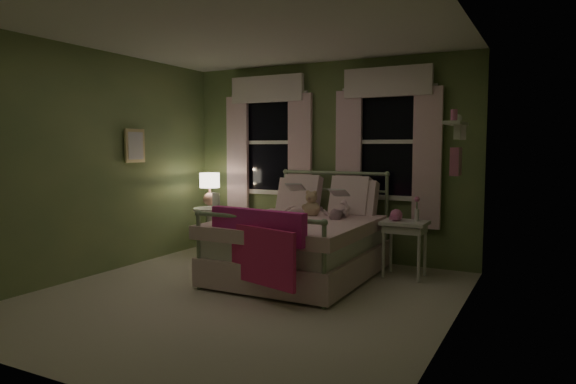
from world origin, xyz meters
The scene contains 18 objects.
room_shell centered at (0.00, 0.00, 1.30)m, with size 4.20×4.20×4.20m.
bed centered at (0.17, 1.03, 0.38)m, with size 1.58×2.04×1.18m.
pink_throw centered at (0.17, 0.00, 0.61)m, with size 1.10×0.37×0.71m.
child_left centered at (-0.11, 1.45, 0.99)m, with size 0.30×0.20×0.83m, color #F7D1DD.
child_right centered at (0.45, 1.45, 0.96)m, with size 0.38×0.29×0.78m, color #F7D1DD.
book_left centered at (-0.11, 1.20, 0.96)m, with size 0.20×0.27×0.03m, color beige.
book_right centered at (0.45, 1.20, 0.92)m, with size 0.20×0.27×0.02m, color beige.
teddy_bear centered at (0.17, 1.29, 0.79)m, with size 0.23×0.19×0.32m.
nightstand_left centered at (-1.48, 1.51, 0.42)m, with size 0.46×0.46×0.65m.
table_lamp centered at (-1.48, 1.51, 0.95)m, with size 0.27×0.27×0.45m.
book_nightstand centered at (-1.38, 1.43, 0.66)m, with size 0.16×0.22×0.02m, color beige.
nightstand_right centered at (1.23, 1.50, 0.55)m, with size 0.50×0.40×0.64m.
pink_toy centered at (1.13, 1.49, 0.71)m, with size 0.14×0.18×0.14m.
bud_vase centered at (1.35, 1.55, 0.79)m, with size 0.06×0.06×0.28m.
window_left centered at (-0.85, 2.03, 1.62)m, with size 1.34×0.13×1.96m.
window_right centered at (0.85, 2.03, 1.62)m, with size 1.34×0.13×1.96m.
wall_shelf centered at (1.90, 0.70, 1.52)m, with size 0.15×0.50×0.60m.
framed_picture centered at (-1.95, 0.60, 1.50)m, with size 0.03×0.32×0.42m.
Camera 1 is at (2.71, -4.21, 1.48)m, focal length 32.00 mm.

